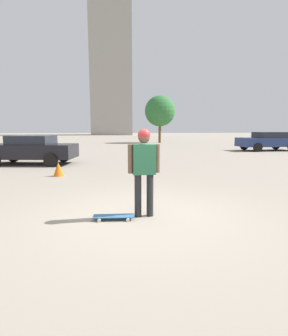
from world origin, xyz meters
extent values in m
plane|color=gray|center=(0.00, 0.00, 0.00)|extent=(220.00, 220.00, 0.00)
cylinder|color=#262628|center=(-0.01, 0.12, 0.42)|extent=(0.13, 0.13, 0.83)
cylinder|color=#262628|center=(0.01, -0.12, 0.42)|extent=(0.13, 0.13, 0.83)
cube|color=#2D724C|center=(0.00, 0.00, 1.12)|extent=(0.23, 0.44, 0.57)
cylinder|color=brown|center=(-0.02, 0.26, 1.13)|extent=(0.09, 0.09, 0.54)
cylinder|color=brown|center=(0.02, -0.26, 1.13)|extent=(0.09, 0.09, 0.54)
sphere|color=brown|center=(0.00, 0.00, 1.54)|extent=(0.23, 0.23, 0.23)
sphere|color=red|center=(0.00, 0.00, 1.58)|extent=(0.24, 0.24, 0.24)
cube|color=#336693|center=(-0.14, 0.58, 0.07)|extent=(0.26, 0.78, 0.01)
cylinder|color=silver|center=(-0.26, 0.85, 0.03)|extent=(0.03, 0.06, 0.06)
cylinder|color=silver|center=(0.00, 0.84, 0.03)|extent=(0.03, 0.06, 0.06)
cylinder|color=silver|center=(-0.28, 0.33, 0.03)|extent=(0.03, 0.06, 0.06)
cylinder|color=silver|center=(-0.02, 0.32, 0.03)|extent=(0.03, 0.06, 0.06)
cube|color=black|center=(8.17, 4.70, 0.64)|extent=(2.29, 4.43, 0.66)
cube|color=#1E232D|center=(8.16, 4.59, 1.17)|extent=(1.83, 2.09, 0.41)
cylinder|color=black|center=(9.22, 5.90, 0.31)|extent=(0.27, 0.63, 0.61)
cylinder|color=black|center=(7.12, 3.50, 0.31)|extent=(0.27, 0.63, 0.61)
cylinder|color=black|center=(8.89, 3.29, 0.31)|extent=(0.27, 0.63, 0.61)
cube|color=navy|center=(14.72, -11.27, 0.67)|extent=(2.18, 4.73, 0.69)
cube|color=#1E232D|center=(14.73, -11.39, 1.24)|extent=(1.83, 2.18, 0.44)
cylinder|color=black|center=(13.69, -9.91, 0.33)|extent=(0.24, 0.67, 0.66)
cylinder|color=black|center=(15.57, -9.78, 0.33)|extent=(0.24, 0.67, 0.66)
cylinder|color=black|center=(15.76, -12.64, 0.33)|extent=(0.24, 0.67, 0.66)
cube|color=#9E998E|center=(74.21, 2.10, 19.51)|extent=(11.94, 11.38, 39.03)
cylinder|color=brown|center=(27.47, -4.70, 1.28)|extent=(0.32, 0.32, 2.56)
sphere|color=#2D6B33|center=(27.47, -4.70, 3.86)|extent=(3.72, 3.72, 3.72)
cone|color=orange|center=(4.70, 2.64, 0.26)|extent=(0.38, 0.38, 0.51)
camera|label=1|loc=(-4.91, 0.49, 1.69)|focal=28.00mm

